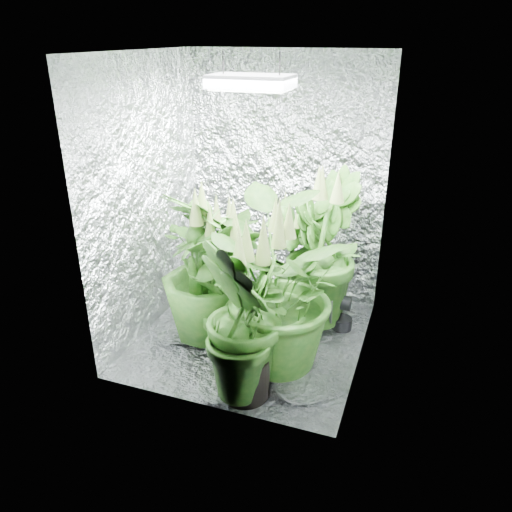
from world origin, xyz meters
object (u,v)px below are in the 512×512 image
object	(u,v)px
plant_b	(292,261)
grow_lamp	(251,82)
circulation_fan	(338,308)
plant_f	(226,288)
plant_e	(272,290)
plant_d	(203,269)
plant_g	(244,321)
plant_a	(221,259)
plant_c	(322,251)

from	to	relation	value
plant_b	grow_lamp	bearing A→B (deg)	-107.91
plant_b	circulation_fan	size ratio (longest dim) A/B	2.43
plant_f	plant_e	bearing A→B (deg)	-10.85
plant_d	plant_g	distance (m)	0.73
plant_f	plant_d	bearing A→B (deg)	151.82
grow_lamp	plant_a	size ratio (longest dim) A/B	0.50
plant_b	plant_e	xyz separation A→B (m)	(0.08, -0.78, 0.14)
plant_c	plant_g	distance (m)	1.07
plant_b	plant_e	bearing A→B (deg)	-84.03
plant_d	plant_e	size ratio (longest dim) A/B	0.97
plant_g	plant_f	bearing A→B (deg)	125.64
plant_c	plant_g	world-z (taller)	plant_c
plant_b	plant_e	size ratio (longest dim) A/B	0.78
plant_f	circulation_fan	world-z (taller)	plant_f
plant_c	plant_e	bearing A→B (deg)	-103.11
plant_b	plant_e	world-z (taller)	plant_e
grow_lamp	plant_d	distance (m)	1.31
plant_a	plant_c	size ratio (longest dim) A/B	0.79
plant_d	circulation_fan	xyz separation A→B (m)	(0.91, 0.45, -0.39)
plant_a	circulation_fan	size ratio (longest dim) A/B	2.52
plant_a	plant_g	world-z (taller)	plant_g
plant_b	plant_c	size ratio (longest dim) A/B	0.76
plant_c	plant_d	size ratio (longest dim) A/B	1.06
plant_b	plant_c	bearing A→B (deg)	-16.53
plant_c	plant_f	bearing A→B (deg)	-128.82
plant_c	plant_f	distance (m)	0.83
plant_e	plant_d	bearing A→B (deg)	161.89
plant_c	plant_e	size ratio (longest dim) A/B	1.03
plant_d	plant_g	world-z (taller)	plant_d
plant_e	plant_g	size ratio (longest dim) A/B	1.06
plant_e	grow_lamp	bearing A→B (deg)	130.41
plant_a	plant_c	xyz separation A→B (m)	(0.78, 0.12, 0.14)
plant_b	plant_c	xyz separation A→B (m)	(0.25, -0.07, 0.15)
plant_a	plant_g	distance (m)	1.07
plant_c	plant_e	distance (m)	0.72
plant_d	plant_c	bearing A→B (deg)	34.92
grow_lamp	plant_a	xyz separation A→B (m)	(-0.37, 0.30, -1.36)
plant_f	plant_b	bearing A→B (deg)	69.36
plant_a	plant_e	xyz separation A→B (m)	(0.61, -0.59, 0.13)
plant_e	plant_g	bearing A→B (deg)	-100.68
plant_d	plant_e	distance (m)	0.61
grow_lamp	plant_g	size ratio (longest dim) A/B	0.43
grow_lamp	plant_g	distance (m)	1.44
plant_g	circulation_fan	world-z (taller)	plant_g
plant_c	plant_f	size ratio (longest dim) A/B	1.17
plant_d	grow_lamp	bearing A→B (deg)	15.85
circulation_fan	plant_a	bearing A→B (deg)	-178.40
plant_b	circulation_fan	bearing A→B (deg)	-18.66
plant_d	plant_g	size ratio (longest dim) A/B	1.03
plant_c	plant_e	xyz separation A→B (m)	(-0.16, -0.71, -0.01)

